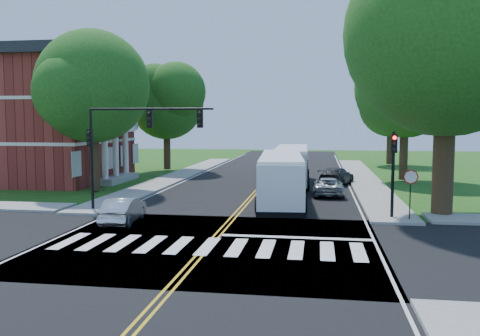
% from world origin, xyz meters
% --- Properties ---
extents(ground, '(140.00, 140.00, 0.00)m').
position_xyz_m(ground, '(0.00, 0.00, 0.00)').
color(ground, '#184E13').
rests_on(ground, ground).
extents(road, '(14.00, 96.00, 0.01)m').
position_xyz_m(road, '(0.00, 18.00, 0.01)').
color(road, black).
rests_on(road, ground).
extents(cross_road, '(60.00, 12.00, 0.01)m').
position_xyz_m(cross_road, '(0.00, 0.00, 0.01)').
color(cross_road, black).
rests_on(cross_road, ground).
extents(center_line, '(0.36, 70.00, 0.01)m').
position_xyz_m(center_line, '(0.00, 22.00, 0.01)').
color(center_line, gold).
rests_on(center_line, road).
extents(edge_line_w, '(0.12, 70.00, 0.01)m').
position_xyz_m(edge_line_w, '(-6.80, 22.00, 0.01)').
color(edge_line_w, silver).
rests_on(edge_line_w, road).
extents(edge_line_e, '(0.12, 70.00, 0.01)m').
position_xyz_m(edge_line_e, '(6.80, 22.00, 0.01)').
color(edge_line_e, silver).
rests_on(edge_line_e, road).
extents(crosswalk, '(12.60, 3.00, 0.01)m').
position_xyz_m(crosswalk, '(0.00, -0.50, 0.02)').
color(crosswalk, silver).
rests_on(crosswalk, road).
extents(stop_bar, '(6.60, 0.40, 0.01)m').
position_xyz_m(stop_bar, '(3.50, 1.60, 0.02)').
color(stop_bar, silver).
rests_on(stop_bar, road).
extents(sidewalk_nw, '(2.60, 40.00, 0.15)m').
position_xyz_m(sidewalk_nw, '(-8.30, 25.00, 0.07)').
color(sidewalk_nw, gray).
rests_on(sidewalk_nw, ground).
extents(sidewalk_ne, '(2.60, 40.00, 0.15)m').
position_xyz_m(sidewalk_ne, '(8.30, 25.00, 0.07)').
color(sidewalk_ne, gray).
rests_on(sidewalk_ne, ground).
extents(tree_ne_big, '(10.80, 10.80, 14.91)m').
position_xyz_m(tree_ne_big, '(11.00, 8.00, 9.62)').
color(tree_ne_big, '#382516').
rests_on(tree_ne_big, ground).
extents(tree_west_near, '(8.00, 8.00, 11.40)m').
position_xyz_m(tree_west_near, '(-11.50, 14.00, 7.53)').
color(tree_west_near, '#382516').
rests_on(tree_west_near, ground).
extents(tree_west_far, '(7.60, 7.60, 10.67)m').
position_xyz_m(tree_west_far, '(-11.00, 30.00, 7.00)').
color(tree_west_far, '#382516').
rests_on(tree_west_far, ground).
extents(tree_east_mid, '(8.40, 8.40, 11.93)m').
position_xyz_m(tree_east_mid, '(11.50, 24.00, 7.86)').
color(tree_east_mid, '#382516').
rests_on(tree_east_mid, ground).
extents(tree_east_far, '(7.20, 7.20, 10.34)m').
position_xyz_m(tree_east_far, '(12.50, 40.00, 6.86)').
color(tree_east_far, '#382516').
rests_on(tree_east_far, ground).
extents(brick_building, '(20.00, 13.00, 10.80)m').
position_xyz_m(brick_building, '(-21.95, 20.00, 5.42)').
color(brick_building, maroon).
rests_on(brick_building, ground).
extents(signal_nw, '(7.15, 0.46, 5.66)m').
position_xyz_m(signal_nw, '(-5.86, 6.43, 4.38)').
color(signal_nw, black).
rests_on(signal_nw, ground).
extents(signal_ne, '(0.30, 0.46, 4.40)m').
position_xyz_m(signal_ne, '(8.20, 6.44, 2.96)').
color(signal_ne, black).
rests_on(signal_ne, ground).
extents(stop_sign, '(0.76, 0.08, 2.53)m').
position_xyz_m(stop_sign, '(9.00, 5.98, 2.03)').
color(stop_sign, black).
rests_on(stop_sign, ground).
extents(bus_lead, '(3.42, 11.79, 3.01)m').
position_xyz_m(bus_lead, '(2.14, 10.86, 1.60)').
color(bus_lead, white).
rests_on(bus_lead, road).
extents(bus_follow, '(3.03, 11.67, 3.00)m').
position_xyz_m(bus_follow, '(2.29, 20.12, 1.60)').
color(bus_follow, white).
rests_on(bus_follow, road).
extents(hatchback, '(1.72, 4.04, 1.30)m').
position_xyz_m(hatchback, '(-5.18, 3.50, 0.66)').
color(hatchback, '#B7BBBF').
rests_on(hatchback, road).
extents(suv, '(2.05, 4.44, 1.23)m').
position_xyz_m(suv, '(5.10, 14.67, 0.63)').
color(suv, '#A9ACB0').
rests_on(suv, road).
extents(dark_sedan, '(3.25, 5.13, 1.38)m').
position_xyz_m(dark_sedan, '(5.84, 20.66, 0.70)').
color(dark_sedan, black).
rests_on(dark_sedan, road).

